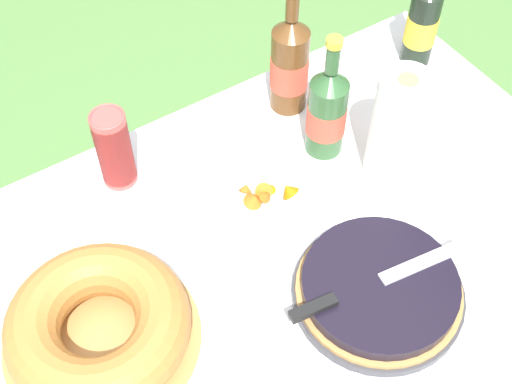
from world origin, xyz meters
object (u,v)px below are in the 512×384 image
Objects in this scene: serving_knife at (368,285)px; bundt_cake at (98,326)px; snack_plate_near at (266,190)px; cup_stack at (114,149)px; cider_bottle_green at (327,111)px; cider_bottle_amber at (290,64)px; berry_tart at (379,289)px; juice_bottle_red at (423,21)px; paper_towel_roll at (397,128)px.

serving_knife is 1.05× the size of bundt_cake.
bundt_cake is 0.45m from snack_plate_near.
bundt_cake is 1.89× the size of cup_stack.
cup_stack reaches higher than serving_knife.
cider_bottle_amber reaches higher than cider_bottle_green.
berry_tart is 0.40m from cider_bottle_green.
cider_bottle_green is at bearing -162.60° from juice_bottle_red.
juice_bottle_red is (0.97, 0.28, 0.07)m from bundt_cake.
bundt_cake is at bearing -177.21° from paper_towel_roll.
cider_bottle_amber reaches higher than paper_towel_roll.
juice_bottle_red reaches higher than paper_towel_roll.
cider_bottle_green reaches higher than berry_tart.
bundt_cake is 1.01m from juice_bottle_red.
cider_bottle_green is at bearing -20.87° from cup_stack.
cup_stack is (-0.28, 0.52, 0.07)m from berry_tart.
juice_bottle_red is at bearing 16.12° from snack_plate_near.
cider_bottle_green is at bearing 69.10° from berry_tart.
cup_stack is at bearing 118.12° from berry_tart.
berry_tart is 0.32m from snack_plate_near.
berry_tart is at bearing -110.90° from cider_bottle_green.
cider_bottle_amber is (0.43, -0.01, 0.03)m from cup_stack.
cup_stack is 0.61× the size of juice_bottle_red.
snack_plate_near is (-0.19, -0.20, -0.11)m from cider_bottle_amber.
bundt_cake is 1.10× the size of cider_bottle_amber.
paper_towel_roll is at bearing 2.79° from bundt_cake.
berry_tart is 0.59m from cup_stack.
serving_knife is 1.98× the size of cup_stack.
berry_tart is at bearing -132.93° from paper_towel_roll.
berry_tart is at bearing -0.00° from serving_knife.
cider_bottle_green reaches higher than snack_plate_near.
cider_bottle_amber is at bearing 173.32° from juice_bottle_red.
cup_stack is 0.45m from cider_bottle_green.
juice_bottle_red is (0.35, -0.04, -0.00)m from cider_bottle_amber.
juice_bottle_red is at bearing -3.44° from cup_stack.
snack_plate_near is (0.24, -0.20, -0.08)m from cup_stack.
cider_bottle_green reaches higher than paper_towel_roll.
bundt_cake reaches higher than snack_plate_near.
snack_plate_near is at bearing 99.23° from serving_knife.
berry_tart is at bearing -136.30° from juice_bottle_red.
juice_bottle_red is 1.18× the size of paper_towel_roll.
serving_knife is (-0.03, 0.00, 0.04)m from berry_tart.
juice_bottle_red is 0.37m from paper_towel_roll.
cup_stack is 0.57m from paper_towel_roll.
berry_tart is at bearing -22.78° from bundt_cake.
cider_bottle_amber is at bearing 27.16° from bundt_cake.
juice_bottle_red reaches higher than berry_tart.
paper_towel_roll is (-0.28, -0.24, 0.01)m from juice_bottle_red.
serving_knife is at bearing -23.70° from bundt_cake.
serving_knife is at bearing -137.03° from paper_towel_roll.
bundt_cake reaches higher than berry_tart.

